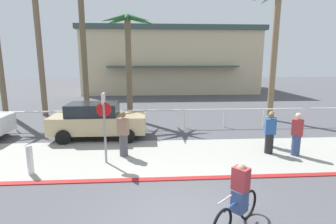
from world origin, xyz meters
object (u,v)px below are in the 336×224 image
car_tan_1 (98,120)px  cyclist_blue_0 (239,198)px  stop_sign_bike_lane (104,118)px  pedestrian_3 (270,135)px  pedestrian_1 (297,136)px  pedestrian_2 (270,131)px  palm_tree_4 (277,23)px  bollard_1 (30,159)px  palm_tree_3 (128,39)px  palm_tree_2 (82,17)px  pedestrian_0 (123,136)px  palm_tree_1 (36,18)px

car_tan_1 → cyclist_blue_0: 8.40m
stop_sign_bike_lane → car_tan_1: size_ratio=0.58×
stop_sign_bike_lane → pedestrian_3: 6.42m
pedestrian_1 → pedestrian_2: bearing=116.4°
palm_tree_4 → pedestrian_3: size_ratio=4.66×
cyclist_blue_0 → pedestrian_2: bearing=59.3°
stop_sign_bike_lane → pedestrian_1: stop_sign_bike_lane is taller
stop_sign_bike_lane → bollard_1: stop_sign_bike_lane is taller
pedestrian_2 → pedestrian_3: (-0.39, -0.79, 0.06)m
pedestrian_2 → bollard_1: bearing=-166.4°
pedestrian_3 → palm_tree_3: bearing=132.5°
stop_sign_bike_lane → palm_tree_3: size_ratio=0.40×
stop_sign_bike_lane → pedestrian_2: (6.72, 1.38, -0.96)m
palm_tree_2 → palm_tree_3: (2.94, -1.44, -1.39)m
pedestrian_0 → palm_tree_3: bearing=92.0°
palm_tree_3 → palm_tree_4: 8.75m
car_tan_1 → pedestrian_2: (7.61, -1.80, -0.16)m
stop_sign_bike_lane → palm_tree_1: size_ratio=0.31×
palm_tree_4 → car_tan_1: (-9.91, -3.26, -4.92)m
palm_tree_2 → pedestrian_3: (8.92, -7.97, -5.53)m
palm_tree_1 → car_tan_1: size_ratio=1.90×
palm_tree_4 → pedestrian_0: 11.38m
pedestrian_2 → pedestrian_3: 0.88m
palm_tree_2 → palm_tree_3: 3.56m
palm_tree_2 → bollard_1: bearing=-88.2°
palm_tree_1 → cyclist_blue_0: (9.10, -12.70, -5.58)m
bollard_1 → palm_tree_1: size_ratio=0.12×
palm_tree_1 → palm_tree_2: size_ratio=0.94×
car_tan_1 → bollard_1: bearing=-109.7°
bollard_1 → pedestrian_2: (9.03, 2.18, 0.20)m
cyclist_blue_0 → pedestrian_0: 5.50m
stop_sign_bike_lane → bollard_1: (-2.30, -0.81, -1.16)m
palm_tree_1 → pedestrian_1: 16.30m
bollard_1 → cyclist_blue_0: cyclist_blue_0 is taller
bollard_1 → palm_tree_1: bearing=108.7°
stop_sign_bike_lane → pedestrian_0: bearing=49.3°
palm_tree_2 → pedestrian_2: 13.02m
pedestrian_0 → pedestrian_3: size_ratio=1.06×
palm_tree_4 → cyclist_blue_0: size_ratio=5.19×
palm_tree_2 → pedestrian_0: bearing=-68.2°
palm_tree_1 → pedestrian_0: bearing=-52.9°
palm_tree_4 → pedestrian_3: bearing=-114.7°
car_tan_1 → palm_tree_3: bearing=72.7°
palm_tree_1 → pedestrian_0: size_ratio=4.71×
palm_tree_1 → cyclist_blue_0: bearing=-54.4°
pedestrian_0 → pedestrian_3: (5.76, -0.08, -0.06)m
stop_sign_bike_lane → car_tan_1: 3.39m
stop_sign_bike_lane → pedestrian_2: stop_sign_bike_lane is taller
pedestrian_1 → pedestrian_2: (-0.54, 1.09, -0.08)m
pedestrian_0 → pedestrian_2: (6.15, 0.71, -0.11)m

